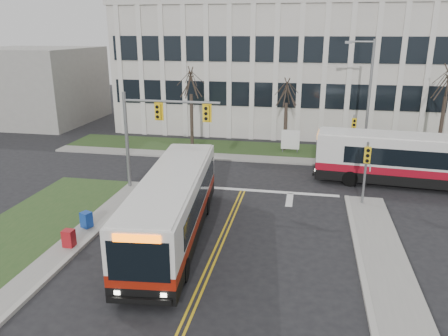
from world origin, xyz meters
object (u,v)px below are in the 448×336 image
at_px(streetlight, 367,95).
at_px(directory_sign, 290,140).
at_px(newspaper_box_blue, 87,221).
at_px(bus_main, 173,208).
at_px(bus_cross, 414,162).
at_px(newspaper_box_red, 69,240).

xyz_separation_m(streetlight, directory_sign, (-5.53, 1.30, -4.02)).
bearing_deg(newspaper_box_blue, bus_main, 22.35).
distance_m(streetlight, bus_main, 18.87).
relative_size(streetlight, newspaper_box_blue, 9.68).
xyz_separation_m(directory_sign, bus_main, (-4.83, -16.65, 0.43)).
height_order(bus_cross, newspaper_box_blue, bus_cross).
relative_size(bus_main, newspaper_box_blue, 12.64).
xyz_separation_m(newspaper_box_blue, newspaper_box_red, (0.21, -2.08, 0.00)).
xyz_separation_m(streetlight, bus_cross, (2.72, -5.07, -3.54)).
relative_size(streetlight, bus_cross, 0.74).
relative_size(streetlight, newspaper_box_red, 9.68).
xyz_separation_m(directory_sign, newspaper_box_blue, (-9.51, -16.61, -0.70)).
distance_m(newspaper_box_blue, newspaper_box_red, 2.09).
distance_m(directory_sign, bus_cross, 10.44).
height_order(streetlight, directory_sign, streetlight).
height_order(streetlight, newspaper_box_blue, streetlight).
bearing_deg(newspaper_box_red, bus_main, 25.53).
height_order(streetlight, bus_cross, streetlight).
height_order(bus_cross, newspaper_box_red, bus_cross).
bearing_deg(bus_cross, bus_main, -46.72).
distance_m(bus_cross, newspaper_box_red, 21.48).
bearing_deg(bus_main, newspaper_box_red, -161.26).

